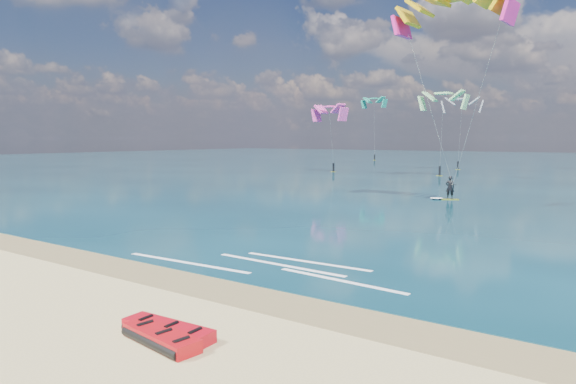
% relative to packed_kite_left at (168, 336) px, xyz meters
% --- Properties ---
extents(ground, '(320.00, 320.00, 0.00)m').
position_rel_packed_kite_left_xyz_m(ground, '(-3.24, 41.07, 0.00)').
color(ground, tan).
rests_on(ground, ground).
extents(wet_sand_strip, '(320.00, 2.40, 0.01)m').
position_rel_packed_kite_left_xyz_m(wet_sand_strip, '(-3.24, 4.07, 0.00)').
color(wet_sand_strip, olive).
rests_on(wet_sand_strip, ground).
extents(sea, '(320.00, 200.00, 0.04)m').
position_rel_packed_kite_left_xyz_m(sea, '(-3.24, 105.07, 0.02)').
color(sea, '#0A2A37').
rests_on(sea, ground).
extents(packed_kite_left, '(3.06, 1.26, 0.41)m').
position_rel_packed_kite_left_xyz_m(packed_kite_left, '(0.00, 0.00, 0.00)').
color(packed_kite_left, red).
rests_on(packed_kite_left, ground).
extents(packed_kite_mid, '(2.90, 1.51, 0.41)m').
position_rel_packed_kite_left_xyz_m(packed_kite_mid, '(0.24, -0.45, 0.00)').
color(packed_kite_mid, red).
rests_on(packed_kite_mid, ground).
extents(kitesurfer_main, '(9.38, 9.63, 16.95)m').
position_rel_packed_kite_left_xyz_m(kitesurfer_main, '(-2.18, 31.24, 8.79)').
color(kitesurfer_main, '#B9D118').
rests_on(kitesurfer_main, sea).
extents(shoreline_foam, '(12.88, 3.63, 0.01)m').
position_rel_packed_kite_left_xyz_m(shoreline_foam, '(-2.07, 7.65, 0.04)').
color(shoreline_foam, white).
rests_on(shoreline_foam, ground).
extents(distant_kites, '(74.85, 46.69, 14.56)m').
position_rel_packed_kite_left_xyz_m(distant_kites, '(-10.21, 78.23, 5.54)').
color(distant_kites, '#FCFF6F').
rests_on(distant_kites, ground).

